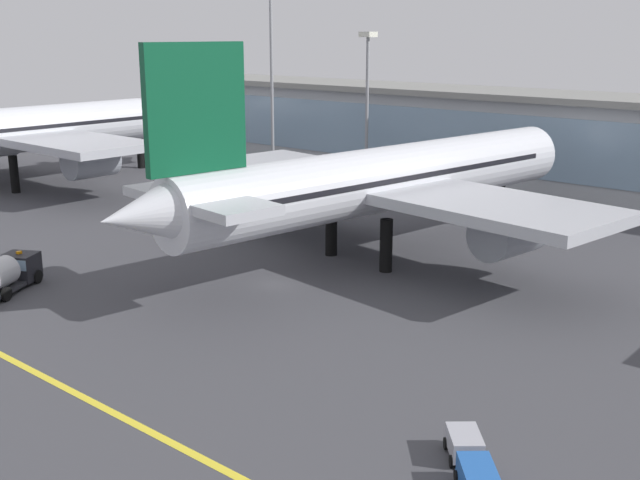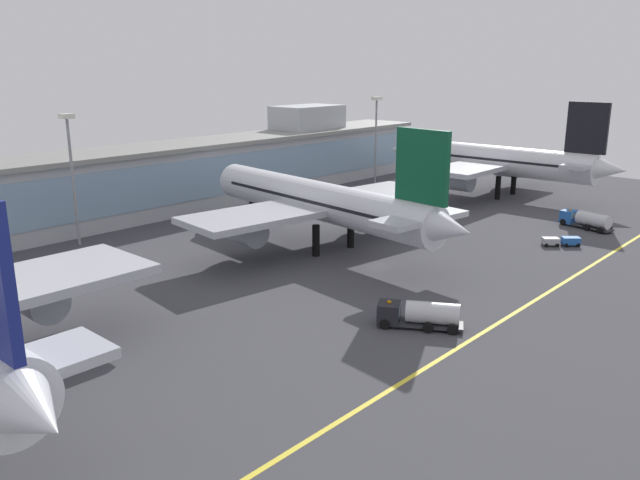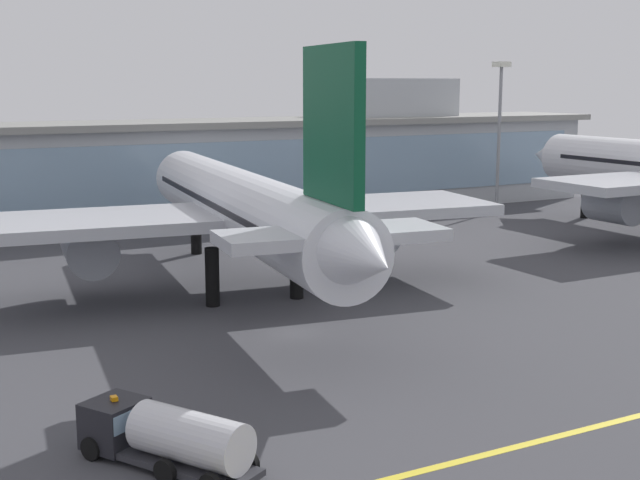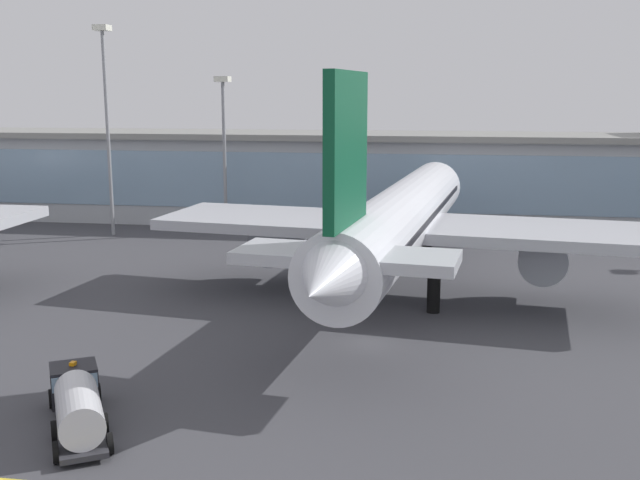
% 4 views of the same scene
% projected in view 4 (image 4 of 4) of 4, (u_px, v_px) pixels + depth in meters
% --- Properties ---
extents(ground_plane, '(195.22, 195.22, 0.00)m').
position_uv_depth(ground_plane, '(369.00, 344.00, 54.06)').
color(ground_plane, '#424247').
extents(terminal_building, '(142.44, 14.00, 17.74)m').
position_uv_depth(terminal_building, '(415.00, 176.00, 101.34)').
color(terminal_building, '#ADB2B7').
rests_on(terminal_building, ground).
extents(airliner_near_right, '(44.11, 55.19, 19.30)m').
position_uv_depth(airliner_near_right, '(401.00, 221.00, 64.46)').
color(airliner_near_right, black).
rests_on(airliner_near_right, ground).
extents(fuel_tanker_truck, '(6.63, 9.05, 2.90)m').
position_uv_depth(fuel_tanker_truck, '(77.00, 401.00, 40.41)').
color(fuel_tanker_truck, black).
rests_on(fuel_tanker_truck, ground).
extents(apron_light_mast_centre, '(1.80, 1.80, 26.03)m').
position_uv_depth(apron_light_mast_centre, '(106.00, 102.00, 91.88)').
color(apron_light_mast_centre, gray).
rests_on(apron_light_mast_centre, ground).
extents(apron_light_mast_east, '(1.80, 1.80, 19.96)m').
position_uv_depth(apron_light_mast_east, '(224.00, 129.00, 94.37)').
color(apron_light_mast_east, gray).
rests_on(apron_light_mast_east, ground).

